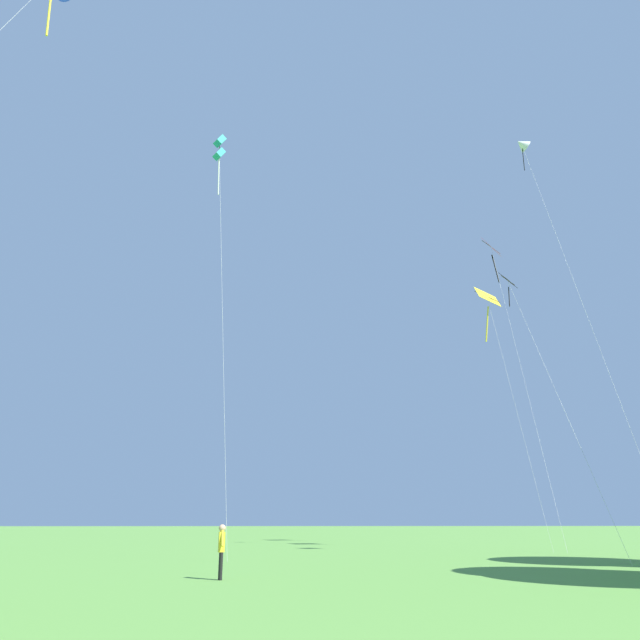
{
  "coord_description": "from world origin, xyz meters",
  "views": [
    {
      "loc": [
        0.78,
        -3.88,
        1.78
      ],
      "look_at": [
        2.45,
        28.7,
        12.22
      ],
      "focal_mm": 35.18,
      "sensor_mm": 36.0,
      "label": 1
    }
  ],
  "objects_px": {
    "kite_white_distant": "(522,145)",
    "kite_black_large": "(512,293)",
    "kite_yellow_diamond": "(488,308)",
    "kite_teal_box": "(219,151)",
    "person_far_back": "(221,546)",
    "kite_pink_low": "(494,258)"
  },
  "relations": [
    {
      "from": "kite_yellow_diamond",
      "to": "kite_teal_box",
      "type": "bearing_deg",
      "value": -161.52
    },
    {
      "from": "kite_teal_box",
      "to": "kite_yellow_diamond",
      "type": "bearing_deg",
      "value": 18.48
    },
    {
      "from": "kite_yellow_diamond",
      "to": "person_far_back",
      "type": "distance_m",
      "value": 30.1
    },
    {
      "from": "kite_yellow_diamond",
      "to": "kite_white_distant",
      "type": "distance_m",
      "value": 12.32
    },
    {
      "from": "kite_yellow_diamond",
      "to": "person_far_back",
      "type": "bearing_deg",
      "value": -128.41
    },
    {
      "from": "person_far_back",
      "to": "kite_white_distant",
      "type": "bearing_deg",
      "value": 43.2
    },
    {
      "from": "kite_pink_low",
      "to": "person_far_back",
      "type": "distance_m",
      "value": 38.75
    },
    {
      "from": "kite_teal_box",
      "to": "kite_pink_low",
      "type": "distance_m",
      "value": 24.72
    },
    {
      "from": "kite_white_distant",
      "to": "kite_pink_low",
      "type": "xyz_separation_m",
      "value": [
        0.11,
        8.4,
        -5.33
      ]
    },
    {
      "from": "person_far_back",
      "to": "kite_black_large",
      "type": "bearing_deg",
      "value": 40.33
    },
    {
      "from": "kite_black_large",
      "to": "person_far_back",
      "type": "bearing_deg",
      "value": -139.67
    },
    {
      "from": "kite_teal_box",
      "to": "person_far_back",
      "type": "bearing_deg",
      "value": -79.45
    },
    {
      "from": "kite_yellow_diamond",
      "to": "kite_pink_low",
      "type": "xyz_separation_m",
      "value": [
        2.76,
        5.68,
        6.4
      ]
    },
    {
      "from": "kite_white_distant",
      "to": "kite_pink_low",
      "type": "height_order",
      "value": "kite_white_distant"
    },
    {
      "from": "kite_black_large",
      "to": "kite_yellow_diamond",
      "type": "relative_size",
      "value": 0.89
    },
    {
      "from": "kite_yellow_diamond",
      "to": "kite_teal_box",
      "type": "distance_m",
      "value": 21.45
    },
    {
      "from": "kite_black_large",
      "to": "kite_white_distant",
      "type": "distance_m",
      "value": 14.66
    },
    {
      "from": "kite_black_large",
      "to": "kite_teal_box",
      "type": "distance_m",
      "value": 20.35
    },
    {
      "from": "kite_teal_box",
      "to": "kite_pink_low",
      "type": "height_order",
      "value": "kite_teal_box"
    },
    {
      "from": "kite_yellow_diamond",
      "to": "kite_black_large",
      "type": "bearing_deg",
      "value": -97.79
    },
    {
      "from": "kite_white_distant",
      "to": "kite_black_large",
      "type": "bearing_deg",
      "value": -127.37
    },
    {
      "from": "kite_white_distant",
      "to": "kite_yellow_diamond",
      "type": "bearing_deg",
      "value": 134.33
    }
  ]
}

